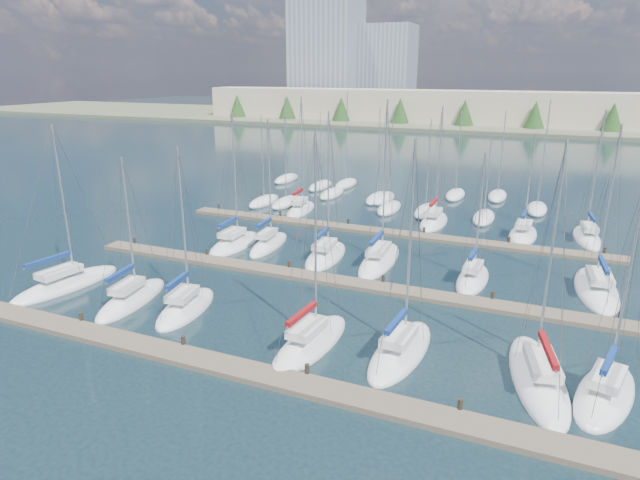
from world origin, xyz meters
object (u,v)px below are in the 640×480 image
at_px(sailboat_d, 311,343).
at_px(sailboat_n, 301,210).
at_px(sailboat_q, 523,235).
at_px(sailboat_i, 269,244).
at_px(sailboat_m, 596,289).
at_px(sailboat_h, 235,244).
at_px(sailboat_f, 538,378).
at_px(sailboat_j, 326,256).
at_px(sailboat_l, 473,279).
at_px(sailboat_a, 66,284).
at_px(sailboat_g, 605,394).
at_px(sailboat_b, 132,299).
at_px(sailboat_k, 379,260).
at_px(sailboat_c, 186,308).
at_px(sailboat_p, 434,222).
at_px(sailboat_e, 401,351).
at_px(sailboat_r, 587,238).

xyz_separation_m(sailboat_d, sailboat_n, (-13.98, 28.41, 0.01)).
height_order(sailboat_q, sailboat_i, sailboat_i).
distance_m(sailboat_m, sailboat_h, 30.57).
bearing_deg(sailboat_f, sailboat_m, 64.21).
distance_m(sailboat_q, sailboat_j, 20.48).
distance_m(sailboat_q, sailboat_n, 24.33).
height_order(sailboat_d, sailboat_h, sailboat_d).
bearing_deg(sailboat_h, sailboat_d, -47.24).
bearing_deg(sailboat_h, sailboat_l, -2.61).
xyz_separation_m(sailboat_a, sailboat_g, (36.58, -0.01, 0.01)).
bearing_deg(sailboat_b, sailboat_f, -7.69).
height_order(sailboat_k, sailboat_c, sailboat_k).
relative_size(sailboat_q, sailboat_n, 0.79).
bearing_deg(sailboat_p, sailboat_d, -92.32).
relative_size(sailboat_l, sailboat_e, 0.82).
relative_size(sailboat_a, sailboat_e, 0.98).
distance_m(sailboat_a, sailboat_g, 36.58).
relative_size(sailboat_e, sailboat_d, 0.98).
relative_size(sailboat_m, sailboat_b, 1.18).
xyz_separation_m(sailboat_e, sailboat_d, (-5.20, -1.20, 0.01)).
bearing_deg(sailboat_m, sailboat_b, -157.69).
bearing_deg(sailboat_k, sailboat_i, 177.40).
height_order(sailboat_q, sailboat_f, sailboat_f).
bearing_deg(sailboat_q, sailboat_r, 16.67).
height_order(sailboat_l, sailboat_a, sailboat_a).
bearing_deg(sailboat_q, sailboat_m, -61.85).
height_order(sailboat_k, sailboat_p, sailboat_k).
bearing_deg(sailboat_p, sailboat_m, -42.11).
relative_size(sailboat_m, sailboat_q, 1.20).
height_order(sailboat_l, sailboat_k, sailboat_k).
xyz_separation_m(sailboat_r, sailboat_g, (-0.35, -28.60, -0.01)).
bearing_deg(sailboat_l, sailboat_j, 179.69).
distance_m(sailboat_e, sailboat_c, 15.05).
bearing_deg(sailboat_r, sailboat_h, -160.07).
relative_size(sailboat_p, sailboat_c, 1.10).
height_order(sailboat_r, sailboat_q, sailboat_r).
bearing_deg(sailboat_f, sailboat_a, 168.47).
height_order(sailboat_r, sailboat_j, sailboat_j).
distance_m(sailboat_l, sailboat_e, 13.26).
distance_m(sailboat_h, sailboat_f, 30.07).
relative_size(sailboat_r, sailboat_q, 1.20).
relative_size(sailboat_g, sailboat_h, 0.95).
bearing_deg(sailboat_d, sailboat_r, 65.92).
bearing_deg(sailboat_e, sailboat_r, 73.14).
xyz_separation_m(sailboat_b, sailboat_g, (30.07, 0.20, 0.01)).
bearing_deg(sailboat_j, sailboat_c, -113.41).
bearing_deg(sailboat_l, sailboat_k, 173.11).
xyz_separation_m(sailboat_l, sailboat_k, (-7.94, 1.26, 0.00)).
distance_m(sailboat_k, sailboat_a, 24.95).
distance_m(sailboat_g, sailboat_h, 33.05).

